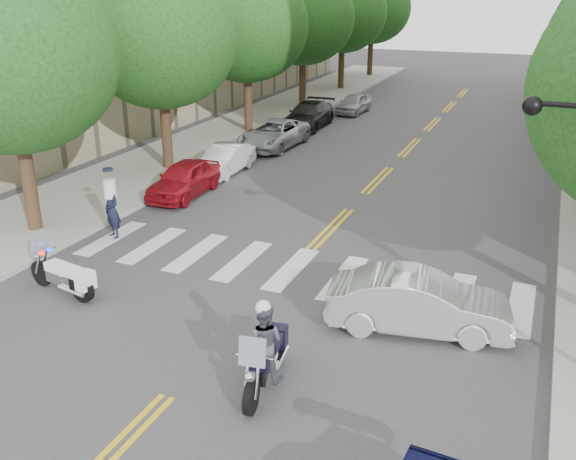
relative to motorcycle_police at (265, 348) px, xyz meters
The scene contains 17 objects.
ground 2.14m from the motorcycle_police, 145.18° to the right, with size 140.00×140.00×0.00m, color #38383A.
sidewalk_left 23.66m from the motorcycle_police, 118.02° to the left, with size 5.00×60.00×0.15m, color #9E9991.
tree_l_0 12.42m from the motorcycle_police, 154.89° to the left, with size 6.40×6.40×8.45m.
tree_l_1 17.21m from the motorcycle_police, 128.95° to the left, with size 6.40×6.40×8.45m.
tree_l_2 23.80m from the motorcycle_police, 116.50° to the left, with size 6.40×6.40×8.45m.
tree_l_3 31.06m from the motorcycle_police, 109.82° to the left, with size 6.40×6.40×8.45m.
tree_l_4 38.61m from the motorcycle_police, 105.76° to the left, with size 6.40×6.40×8.45m.
tree_l_5 46.31m from the motorcycle_police, 103.06° to the left, with size 6.40×6.40×8.45m.
motorcycle_police is the anchor object (origin of this frame).
motorcycle_parked 6.61m from the motorcycle_police, 165.38° to the left, with size 2.35×0.87×1.53m.
officer_standing 9.51m from the motorcycle_police, 144.76° to the left, with size 0.67×0.44×1.84m, color black.
convertible 4.14m from the motorcycle_police, 54.72° to the left, with size 1.48×4.23×1.39m, color silver.
parked_car_a 12.82m from the motorcycle_police, 128.12° to the left, with size 1.57×3.90×1.33m, color #A6111D.
parked_car_b 15.55m from the motorcycle_police, 120.60° to the left, with size 1.28×3.66×1.21m, color white.
parked_car_c 19.98m from the motorcycle_police, 113.12° to the left, with size 2.19×4.75×1.32m, color #9FA2A7.
parked_car_d 24.68m from the motorcycle_police, 108.69° to the left, with size 1.93×4.74×1.38m, color black.
parked_car_e 29.19m from the motorcycle_police, 103.50° to the left, with size 1.44×3.58×1.22m, color #A6A5AB.
Camera 1 is at (6.24, -8.88, 7.64)m, focal length 40.00 mm.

